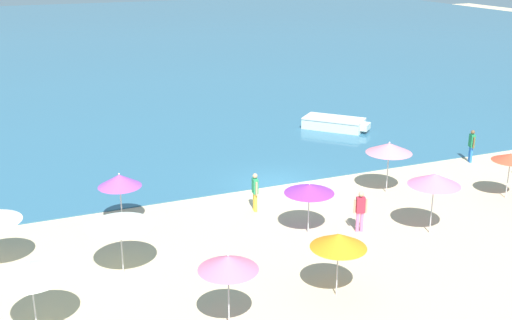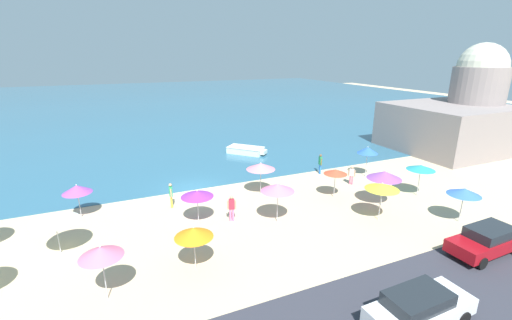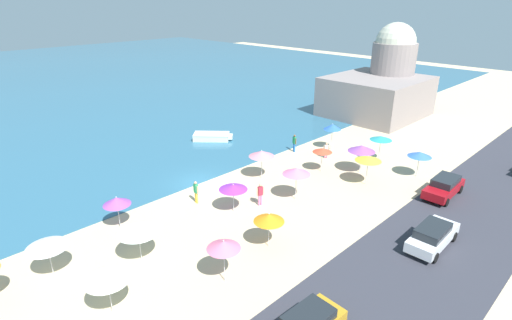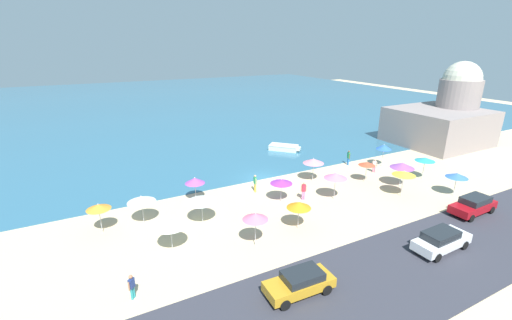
{
  "view_description": "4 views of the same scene",
  "coord_description": "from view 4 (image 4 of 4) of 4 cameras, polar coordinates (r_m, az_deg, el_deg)",
  "views": [
    {
      "loc": [
        -12.52,
        -27.09,
        11.39
      ],
      "look_at": [
        -1.69,
        -1.34,
        1.99
      ],
      "focal_mm": 45.0,
      "sensor_mm": 36.0,
      "label": 1
    },
    {
      "loc": [
        -5.7,
        -25.15,
        10.38
      ],
      "look_at": [
        6.01,
        1.39,
        1.35
      ],
      "focal_mm": 24.0,
      "sensor_mm": 36.0,
      "label": 2
    },
    {
      "loc": [
        -18.04,
        -24.81,
        14.59
      ],
      "look_at": [
        5.42,
        -1.26,
        0.95
      ],
      "focal_mm": 28.0,
      "sensor_mm": 36.0,
      "label": 3
    },
    {
      "loc": [
        -16.66,
        -30.0,
        13.97
      ],
      "look_at": [
        0.71,
        2.86,
        1.24
      ],
      "focal_mm": 24.0,
      "sensor_mm": 36.0,
      "label": 4
    }
  ],
  "objects": [
    {
      "name": "beach_umbrella_6",
      "position": [
        40.65,
        26.36,
        0.11
      ],
      "size": [
        2.06,
        2.06,
        2.5
      ],
      "color": "#B2B2B7",
      "rests_on": "ground_plane"
    },
    {
      "name": "parked_car_3",
      "position": [
        21.25,
        7.34,
        -19.55
      ],
      "size": [
        4.18,
        1.93,
        1.4
      ],
      "color": "#BB861E",
      "rests_on": "coastal_road"
    },
    {
      "name": "bather_3",
      "position": [
        40.98,
        19.13,
        -0.79
      ],
      "size": [
        0.42,
        0.44,
        1.6
      ],
      "color": "#D86685",
      "rests_on": "ground_plane"
    },
    {
      "name": "sea",
      "position": [
        87.73,
        -16.76,
        8.97
      ],
      "size": [
        150.0,
        110.0,
        0.05
      ],
      "primitive_type": "cube",
      "color": "#2D617D",
      "rests_on": "ground_plane"
    },
    {
      "name": "harbor_fortress",
      "position": [
        57.39,
        29.08,
        6.39
      ],
      "size": [
        12.52,
        10.91,
        11.59
      ],
      "color": "gray",
      "rests_on": "ground_plane"
    },
    {
      "name": "bather_2",
      "position": [
        33.65,
        -0.14,
        -3.75
      ],
      "size": [
        0.26,
        0.57,
        1.79
      ],
      "color": "yellow",
      "rests_on": "ground_plane"
    },
    {
      "name": "beach_umbrella_3",
      "position": [
        27.02,
        7.16,
        -7.43
      ],
      "size": [
        1.92,
        1.92,
        2.37
      ],
      "color": "#B2B2B7",
      "rests_on": "ground_plane"
    },
    {
      "name": "beach_umbrella_9",
      "position": [
        28.8,
        -24.79,
        -7.1
      ],
      "size": [
        1.81,
        1.81,
        2.47
      ],
      "color": "#B2B2B7",
      "rests_on": "ground_plane"
    },
    {
      "name": "ground_plane",
      "position": [
        37.05,
        1.1,
        -3.25
      ],
      "size": [
        160.0,
        160.0,
        0.0
      ],
      "primitive_type": "plane",
      "color": "#CBB48D"
    },
    {
      "name": "beach_umbrella_5",
      "position": [
        24.52,
        -0.11,
        -9.41
      ],
      "size": [
        1.87,
        1.87,
        2.64
      ],
      "color": "#B2B2B7",
      "rests_on": "ground_plane"
    },
    {
      "name": "beach_umbrella_14",
      "position": [
        37.59,
        18.01,
        -0.59
      ],
      "size": [
        1.74,
        1.74,
        2.27
      ],
      "color": "#B2B2B7",
      "rests_on": "ground_plane"
    },
    {
      "name": "parked_car_2",
      "position": [
        27.92,
        28.49,
        -11.63
      ],
      "size": [
        4.56,
        1.89,
        1.52
      ],
      "color": "silver",
      "rests_on": "coastal_road"
    },
    {
      "name": "skiff_nearshore",
      "position": [
        47.01,
        4.71,
        2.08
      ],
      "size": [
        3.94,
        4.05,
        0.73
      ],
      "color": "silver",
      "rests_on": "sea"
    },
    {
      "name": "bather_1",
      "position": [
        21.93,
        -20.0,
        -19.06
      ],
      "size": [
        0.42,
        0.44,
        1.58
      ],
      "color": "teal",
      "rests_on": "ground_plane"
    },
    {
      "name": "beach_umbrella_11",
      "position": [
        36.41,
        9.56,
        -0.16
      ],
      "size": [
        2.21,
        2.21,
        2.55
      ],
      "color": "#B2B2B7",
      "rests_on": "ground_plane"
    },
    {
      "name": "beach_umbrella_4",
      "position": [
        32.47,
        13.14,
        -2.57
      ],
      "size": [
        2.15,
        2.15,
        2.68
      ],
      "color": "#B2B2B7",
      "rests_on": "ground_plane"
    },
    {
      "name": "bather_4",
      "position": [
        42.51,
        15.17,
        0.5
      ],
      "size": [
        0.3,
        0.56,
        1.83
      ],
      "color": "blue",
      "rests_on": "ground_plane"
    },
    {
      "name": "beach_umbrella_13",
      "position": [
        35.18,
        23.45,
        -2.04
      ],
      "size": [
        2.15,
        2.15,
        2.61
      ],
      "color": "#B2B2B7",
      "rests_on": "ground_plane"
    },
    {
      "name": "parked_car_1",
      "position": [
        34.89,
        32.48,
        -6.33
      ],
      "size": [
        4.46,
        1.95,
        1.51
      ],
      "color": "#9E0E16",
      "rests_on": "coastal_road"
    },
    {
      "name": "beach_umbrella_8",
      "position": [
        29.08,
        -18.56,
        -6.22
      ],
      "size": [
        2.27,
        2.27,
        2.43
      ],
      "color": "#B2B2B7",
      "rests_on": "ground_plane"
    },
    {
      "name": "beach_umbrella_7",
      "position": [
        31.48,
        4.23,
        -3.61
      ],
      "size": [
        2.08,
        2.08,
        2.2
      ],
      "color": "#B2B2B7",
      "rests_on": "ground_plane"
    },
    {
      "name": "beach_umbrella_15",
      "position": [
        28.0,
        -9.08,
        -6.56
      ],
      "size": [
        2.43,
        2.43,
        2.29
      ],
      "color": "#B2B2B7",
      "rests_on": "ground_plane"
    },
    {
      "name": "beach_umbrella_1",
      "position": [
        37.69,
        30.5,
        -2.22
      ],
      "size": [
        2.01,
        2.01,
        2.37
      ],
      "color": "#B2B2B7",
      "rests_on": "ground_plane"
    },
    {
      "name": "beach_umbrella_2",
      "position": [
        37.58,
        23.21,
        -0.81
      ],
      "size": [
        2.4,
        2.4,
        2.63
      ],
      "color": "#B2B2B7",
      "rests_on": "ground_plane"
    },
    {
      "name": "beach_umbrella_10",
      "position": [
        24.76,
        -14.11,
        -10.2
      ],
      "size": [
        2.24,
        2.24,
        2.45
      ],
      "color": "#B2B2B7",
      "rests_on": "ground_plane"
    },
    {
      "name": "beach_umbrella_12",
      "position": [
        43.02,
        20.54,
        2.04
      ],
      "size": [
        1.75,
        1.75,
        2.72
      ],
      "color": "#B2B2B7",
      "rests_on": "ground_plane"
    },
    {
      "name": "coastal_road",
      "position": [
        24.82,
        22.6,
        -16.94
      ],
      "size": [
        80.0,
        8.0,
        0.06
      ],
      "primitive_type": "cube",
      "color": "#31323B",
      "rests_on": "ground_plane"
    },
    {
      "name": "beach_umbrella_0",
      "position": [
        32.0,
        -10.16,
        -3.39
      ],
      "size": [
        1.84,
        1.84,
        2.33
      ],
      "color": "#B2B2B7",
      "rests_on": "ground_plane"
    },
    {
      "name": "bather_0",
      "position": [
        32.32,
        7.94,
        -4.95
      ],
      "size": [
        0.55,
        0.31,
        1.78
      ],
      "color": "pink",
      "rests_on": "ground_plane"
    }
  ]
}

